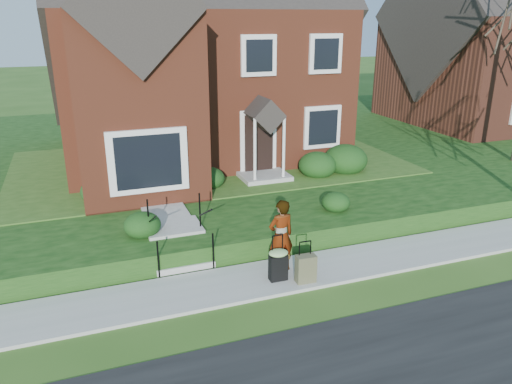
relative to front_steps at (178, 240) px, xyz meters
name	(u,v)px	position (x,y,z in m)	size (l,w,h in m)	color
ground	(299,274)	(2.50, -1.84, -0.47)	(120.00, 120.00, 0.00)	#2D5119
sidewalk	(299,272)	(2.50, -1.84, -0.43)	(60.00, 1.60, 0.08)	#9E9B93
terrace	(278,144)	(6.50, 9.06, -0.17)	(44.00, 20.00, 0.60)	black
walkway	(156,195)	(0.00, 3.16, 0.16)	(1.20, 6.00, 0.06)	#9E9B93
main_house	(189,31)	(2.29, 7.76, 4.79)	(10.40, 10.20, 9.40)	brown
neighbour_house	(499,28)	(18.50, 9.16, 4.77)	(9.40, 8.00, 9.20)	brown
front_steps	(178,240)	(0.00, 0.00, 0.00)	(1.40, 2.02, 1.50)	#9E9B93
foundation_shrubs	(272,171)	(3.74, 2.97, 0.57)	(9.67, 4.37, 1.07)	black
woman	(281,236)	(2.11, -1.65, 0.49)	(0.65, 0.42, 1.77)	#999999
suitcase_black	(278,263)	(1.88, -2.05, 0.03)	(0.46, 0.37, 1.09)	black
suitcase_olive	(306,269)	(2.43, -2.35, -0.07)	(0.46, 0.27, 0.98)	brown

